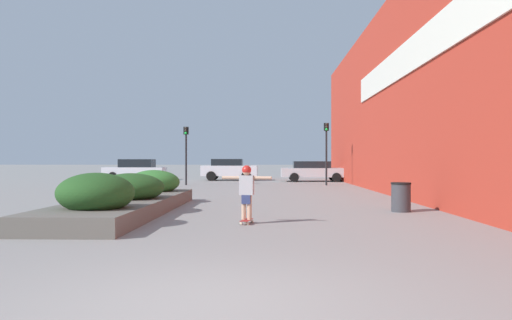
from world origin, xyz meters
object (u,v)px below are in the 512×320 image
(car_leftmost, at_px, (313,171))
(traffic_light_right, at_px, (326,143))
(car_center_right, at_px, (406,170))
(trash_bin, at_px, (401,197))
(car_center_left, at_px, (229,169))
(skateboarder, at_px, (247,187))
(traffic_light_left, at_px, (186,145))
(car_rightmost, at_px, (135,169))
(skateboard, at_px, (247,221))

(car_leftmost, distance_m, traffic_light_right, 5.50)
(car_center_right, bearing_deg, traffic_light_right, -53.97)
(car_center_right, bearing_deg, trash_bin, -15.62)
(car_center_left, bearing_deg, skateboarder, 5.59)
(car_center_right, height_order, traffic_light_left, traffic_light_left)
(car_center_left, distance_m, traffic_light_left, 7.27)
(car_center_right, bearing_deg, traffic_light_left, -73.36)
(car_rightmost, height_order, traffic_light_right, traffic_light_right)
(skateboarder, xyz_separation_m, traffic_light_left, (-4.38, 17.63, 1.48))
(trash_bin, height_order, car_leftmost, car_leftmost)
(skateboard, relative_size, skateboarder, 0.50)
(skateboarder, distance_m, trash_bin, 5.14)
(trash_bin, xyz_separation_m, car_center_right, (5.31, 19.00, 0.41))
(trash_bin, xyz_separation_m, car_center_left, (-6.67, 21.65, 0.40))
(car_rightmost, bearing_deg, traffic_light_right, -118.54)
(skateboard, height_order, traffic_light_right, traffic_light_right)
(skateboard, height_order, skateboarder, skateboarder)
(skateboard, height_order, traffic_light_left, traffic_light_left)
(car_center_left, bearing_deg, car_leftmost, 74.77)
(skateboarder, relative_size, car_center_left, 0.32)
(car_rightmost, distance_m, traffic_light_left, 8.82)
(skateboarder, relative_size, traffic_light_right, 0.35)
(skateboarder, bearing_deg, skateboard, -81.37)
(skateboard, xyz_separation_m, traffic_light_left, (-4.38, 17.63, 2.27))
(trash_bin, height_order, car_center_right, car_center_right)
(car_center_left, distance_m, car_center_right, 12.28)
(car_rightmost, bearing_deg, traffic_light_left, -145.41)
(car_leftmost, relative_size, car_center_right, 1.02)
(car_rightmost, relative_size, traffic_light_right, 1.21)
(car_leftmost, bearing_deg, skateboard, -8.83)
(traffic_light_right, bearing_deg, skateboard, -102.30)
(skateboarder, height_order, car_center_right, car_center_right)
(car_center_right, bearing_deg, skateboarder, -23.74)
(car_leftmost, xyz_separation_m, car_center_right, (6.04, -1.03, 0.09))
(car_center_left, height_order, car_center_right, car_center_right)
(car_rightmost, bearing_deg, car_leftmost, -98.58)
(skateboard, height_order, car_leftmost, car_leftmost)
(traffic_light_left, bearing_deg, trash_bin, -59.71)
(trash_bin, xyz_separation_m, car_leftmost, (-0.73, 20.03, 0.32))
(car_leftmost, bearing_deg, traffic_light_left, -56.69)
(trash_bin, distance_m, traffic_light_left, 17.27)
(trash_bin, relative_size, car_center_left, 0.21)
(car_rightmost, bearing_deg, car_center_right, -98.94)
(skateboarder, bearing_deg, car_leftmost, 91.58)
(skateboard, bearing_deg, trash_bin, 43.69)
(skateboard, bearing_deg, car_center_left, 106.01)
(car_leftmost, bearing_deg, skateboarder, -8.83)
(skateboarder, bearing_deg, traffic_light_left, 114.36)
(skateboard, height_order, car_center_left, car_center_left)
(car_leftmost, bearing_deg, car_center_right, 80.29)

